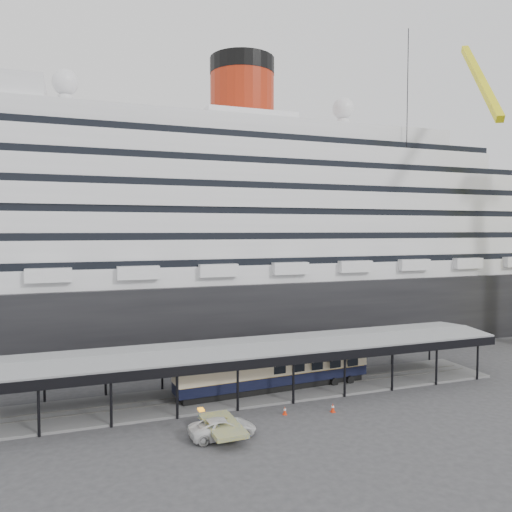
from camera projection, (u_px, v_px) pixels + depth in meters
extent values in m
plane|color=#333335|center=(270.00, 410.00, 47.45)|extent=(200.00, 200.00, 0.00)
cube|color=black|center=(194.00, 308.00, 77.21)|extent=(130.00, 30.00, 10.00)
cylinder|color=#9D220C|center=(242.00, 101.00, 78.25)|extent=(10.00, 10.00, 9.00)
cylinder|color=black|center=(242.00, 67.00, 77.98)|extent=(10.10, 10.10, 2.50)
sphere|color=silver|center=(65.00, 82.00, 69.34)|extent=(3.60, 3.60, 3.60)
sphere|color=silver|center=(343.00, 109.00, 84.40)|extent=(3.60, 3.60, 3.60)
cube|color=slate|center=(252.00, 393.00, 52.14)|extent=(56.00, 8.00, 0.24)
cube|color=slate|center=(254.00, 393.00, 51.45)|extent=(54.00, 0.08, 0.10)
cube|color=slate|center=(250.00, 389.00, 52.80)|extent=(54.00, 0.08, 0.10)
cube|color=black|center=(268.00, 363.00, 47.69)|extent=(56.00, 0.18, 0.90)
cube|color=black|center=(239.00, 343.00, 56.13)|extent=(56.00, 0.18, 0.90)
cube|color=slate|center=(252.00, 345.00, 51.87)|extent=(56.00, 9.00, 0.24)
cube|color=yellow|center=(480.00, 79.00, 72.98)|extent=(11.42, 18.78, 16.80)
cylinder|color=black|center=(406.00, 187.00, 75.57)|extent=(0.12, 0.12, 47.21)
imported|color=silver|center=(223.00, 428.00, 41.26)|extent=(5.70, 2.77, 1.56)
cube|color=black|center=(275.00, 386.00, 52.99)|extent=(20.77, 3.75, 0.69)
cube|color=black|center=(275.00, 378.00, 52.95)|extent=(21.78, 4.21, 1.08)
cube|color=beige|center=(275.00, 367.00, 52.89)|extent=(21.78, 4.25, 1.28)
cube|color=black|center=(275.00, 359.00, 52.84)|extent=(21.78, 4.21, 0.39)
cube|color=red|center=(248.00, 429.00, 42.82)|extent=(0.41, 0.41, 0.03)
cone|color=red|center=(248.00, 426.00, 42.80)|extent=(0.35, 0.35, 0.68)
cylinder|color=white|center=(248.00, 425.00, 42.80)|extent=(0.22, 0.22, 0.13)
cube|color=red|center=(333.00, 412.00, 46.95)|extent=(0.47, 0.47, 0.03)
cone|color=red|center=(333.00, 408.00, 46.93)|extent=(0.40, 0.40, 0.82)
cylinder|color=white|center=(333.00, 407.00, 46.93)|extent=(0.26, 0.26, 0.16)
cube|color=red|center=(285.00, 414.00, 46.31)|extent=(0.50, 0.50, 0.03)
cone|color=red|center=(285.00, 410.00, 46.29)|extent=(0.42, 0.42, 0.76)
cylinder|color=white|center=(285.00, 410.00, 46.29)|extent=(0.24, 0.24, 0.15)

